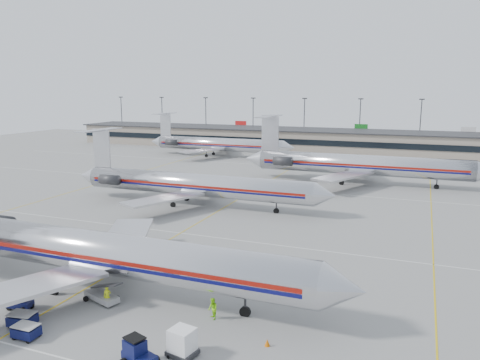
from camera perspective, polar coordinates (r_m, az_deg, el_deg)
The scene contains 17 objects.
ground at distance 52.58m, azimuth -12.53°, elevation -9.39°, with size 260.00×260.00×0.00m, color gray.
apron_markings at distance 60.63m, azimuth -7.25°, elevation -6.43°, with size 160.00×0.15×0.02m, color silver.
terminal at distance 142.20m, azimuth 9.96°, elevation 4.82°, with size 162.00×17.00×6.25m.
light_mast_row at distance 155.48m, azimuth 11.08°, elevation 7.31°, with size 163.60×0.40×15.28m.
jet_foreground at distance 45.40m, azimuth -18.01°, elevation -8.11°, with size 48.00×28.26×12.56m.
jet_second_row at distance 74.25m, azimuth -6.09°, elevation -0.48°, with size 44.47×26.18×11.64m.
jet_third_row at distance 93.61m, azimuth 13.91°, elevation 1.89°, with size 47.43×29.17×12.97m.
jet_back_row at distance 128.06m, azimuth -2.91°, elevation 4.40°, with size 42.53×26.16×11.63m.
tug_center at distance 44.31m, azimuth -25.40°, elevation -13.15°, with size 2.21×1.40×1.67m.
tug_right at distance 33.79m, azimuth -12.40°, elevation -19.86°, with size 2.70×1.95×1.98m.
cart_inner at distance 41.33m, azimuth -25.00°, elevation -15.15°, with size 2.16×1.65×1.12m.
cart_outer at distance 39.52m, azimuth -24.62°, elevation -16.41°, with size 1.88×1.32×1.05m.
uld_container at distance 34.19m, azimuth -7.05°, elevation -19.05°, with size 2.15×1.90×2.01m.
belt_loader at distance 43.30m, azimuth -16.43°, elevation -13.32°, with size 4.30×2.27×2.20m.
ramp_worker_near at distance 42.37m, azimuth -15.88°, elevation -13.44°, with size 0.63×0.41×1.72m, color #D5E915.
ramp_worker_far at distance 38.73m, azimuth -3.34°, elevation -15.40°, with size 0.85×0.67×1.76m, color #90EF16.
cone_right at distance 35.48m, azimuth 3.34°, elevation -19.18°, with size 0.40×0.40×0.54m, color #D66107.
Camera 1 is at (28.03, -40.63, 18.10)m, focal length 35.00 mm.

